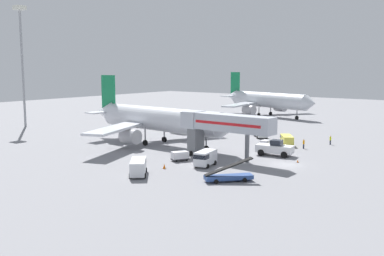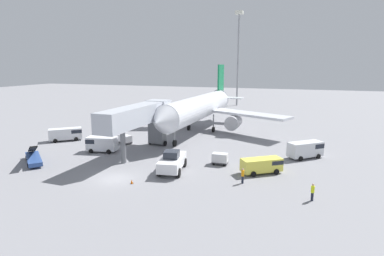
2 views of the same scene
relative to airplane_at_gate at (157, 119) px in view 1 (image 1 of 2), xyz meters
name	(u,v)px [view 1 (image 1 of 2)]	position (x,y,z in m)	size (l,w,h in m)	color
ground_plane	(286,165)	(-1.76, -28.29, -4.88)	(300.00, 300.00, 0.00)	gray
airplane_at_gate	(157,119)	(0.00, 0.00, 0.00)	(35.60, 37.12, 13.26)	silver
jet_bridge	(221,125)	(-3.78, -17.45, 0.71)	(3.67, 16.81, 7.48)	#B2B7C1
pushback_tug	(275,148)	(3.69, -23.56, -3.62)	(3.62, 6.51, 2.72)	white
belt_loader_truck	(229,176)	(-15.54, -26.58, -4.12)	(5.99, 5.44, 3.11)	#2D4C8E
service_van_rear_right	(205,158)	(-10.06, -18.83, -3.55)	(4.83, 2.90, 2.34)	white
service_van_mid_center	(138,166)	(-20.21, -14.62, -3.63)	(5.45, 5.06, 2.19)	silver
service_van_near_center	(287,139)	(14.54, -20.60, -3.79)	(5.19, 4.40, 1.88)	#E5DB4C
service_van_far_center	(260,131)	(19.76, -12.02, -3.55)	(5.15, 4.77, 2.35)	silver
baggage_cart_near_left	(180,156)	(-9.32, -13.31, -4.05)	(3.02, 2.45, 1.49)	#38383D
baggage_cart_outer_left	(265,144)	(8.75, -19.06, -4.03)	(2.08, 1.34, 1.55)	#38383D
ground_crew_worker_foreground	(304,144)	(12.79, -24.82, -3.93)	(0.37, 0.37, 1.79)	#1E2333
ground_crew_worker_midground	(330,140)	(20.08, -27.16, -3.93)	(0.48, 0.48, 1.78)	#1E2333
safety_cone_alpha	(164,166)	(-15.11, -15.01, -4.51)	(0.49, 0.49, 0.74)	black
safety_cone_bravo	(298,161)	(0.96, -28.96, -4.64)	(0.32, 0.32, 0.49)	black
airplane_background	(266,100)	(57.48, 6.69, -0.01)	(36.02, 35.42, 13.26)	silver
apron_light_mast	(21,46)	(-0.87, 43.71, 15.32)	(2.40, 2.40, 29.80)	#93969B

